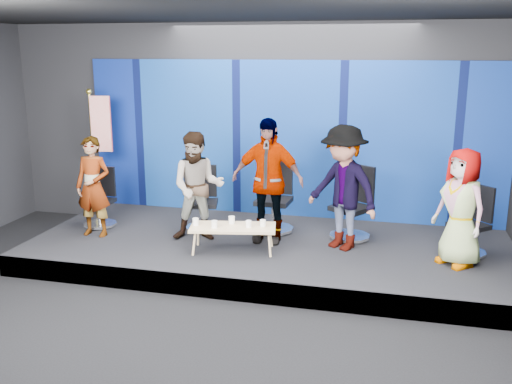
# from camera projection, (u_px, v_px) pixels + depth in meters

# --- Properties ---
(ground) EXTENTS (10.00, 10.00, 0.00)m
(ground) POSITION_uv_depth(u_px,v_px,m) (218.00, 341.00, 6.17)
(ground) COLOR black
(ground) RESTS_ON ground
(room_walls) EXTENTS (10.02, 8.02, 3.51)m
(room_walls) POSITION_uv_depth(u_px,v_px,m) (214.00, 117.00, 5.58)
(room_walls) COLOR black
(room_walls) RESTS_ON ground
(riser) EXTENTS (7.00, 3.00, 0.30)m
(riser) POSITION_uv_depth(u_px,v_px,m) (269.00, 251.00, 8.49)
(riser) COLOR black
(riser) RESTS_ON ground
(backdrop) EXTENTS (7.00, 0.08, 2.60)m
(backdrop) POSITION_uv_depth(u_px,v_px,m) (289.00, 140.00, 9.50)
(backdrop) COLOR #08145F
(backdrop) RESTS_ON riser
(chair_a) EXTENTS (0.54, 0.54, 0.94)m
(chair_a) POSITION_uv_depth(u_px,v_px,m) (101.00, 207.00, 9.15)
(chair_a) COLOR silver
(chair_a) RESTS_ON riser
(panelist_a) EXTENTS (0.56, 0.38, 1.52)m
(panelist_a) POSITION_uv_depth(u_px,v_px,m) (93.00, 187.00, 8.56)
(panelist_a) COLOR black
(panelist_a) RESTS_ON riser
(chair_b) EXTENTS (0.68, 0.68, 1.00)m
(chair_b) POSITION_uv_depth(u_px,v_px,m) (203.00, 209.00, 8.96)
(chair_b) COLOR silver
(chair_b) RESTS_ON riser
(panelist_b) EXTENTS (0.91, 0.78, 1.62)m
(panelist_b) POSITION_uv_depth(u_px,v_px,m) (198.00, 187.00, 8.35)
(panelist_b) COLOR black
(panelist_b) RESTS_ON riser
(chair_c) EXTENTS (0.67, 0.67, 1.13)m
(chair_c) POSITION_uv_depth(u_px,v_px,m) (275.00, 207.00, 8.89)
(chair_c) COLOR silver
(chair_c) RESTS_ON riser
(panelist_c) EXTENTS (1.10, 0.50, 1.83)m
(panelist_c) POSITION_uv_depth(u_px,v_px,m) (267.00, 180.00, 8.28)
(panelist_c) COLOR black
(panelist_c) RESTS_ON riser
(chair_d) EXTENTS (0.85, 0.85, 1.09)m
(chair_d) POSITION_uv_depth(u_px,v_px,m) (353.00, 215.00, 8.53)
(chair_d) COLOR silver
(chair_d) RESTS_ON riser
(panelist_d) EXTENTS (1.32, 1.17, 1.77)m
(panelist_d) POSITION_uv_depth(u_px,v_px,m) (343.00, 188.00, 7.97)
(panelist_d) COLOR black
(panelist_d) RESTS_ON riser
(chair_e) EXTENTS (0.77, 0.77, 0.96)m
(chair_e) POSITION_uv_depth(u_px,v_px,m) (470.00, 232.00, 7.86)
(chair_e) COLOR silver
(chair_e) RESTS_ON riser
(panelist_e) EXTENTS (0.88, 0.89, 1.56)m
(panelist_e) POSITION_uv_depth(u_px,v_px,m) (461.00, 208.00, 7.37)
(panelist_e) COLOR black
(panelist_e) RESTS_ON riser
(coffee_table) EXTENTS (1.26, 0.72, 0.37)m
(coffee_table) POSITION_uv_depth(u_px,v_px,m) (233.00, 228.00, 7.97)
(coffee_table) COLOR tan
(coffee_table) RESTS_ON riser
(mug_a) EXTENTS (0.08, 0.08, 0.10)m
(mug_a) POSITION_uv_depth(u_px,v_px,m) (196.00, 222.00, 8.00)
(mug_a) COLOR white
(mug_a) RESTS_ON coffee_table
(mug_b) EXTENTS (0.08, 0.08, 0.10)m
(mug_b) POSITION_uv_depth(u_px,v_px,m) (214.00, 224.00, 7.88)
(mug_b) COLOR white
(mug_b) RESTS_ON coffee_table
(mug_c) EXTENTS (0.09, 0.09, 0.10)m
(mug_c) POSITION_uv_depth(u_px,v_px,m) (232.00, 220.00, 8.07)
(mug_c) COLOR white
(mug_c) RESTS_ON coffee_table
(mug_d) EXTENTS (0.08, 0.08, 0.10)m
(mug_d) POSITION_uv_depth(u_px,v_px,m) (249.00, 224.00, 7.90)
(mug_d) COLOR white
(mug_d) RESTS_ON coffee_table
(mug_e) EXTENTS (0.08, 0.08, 0.09)m
(mug_e) POSITION_uv_depth(u_px,v_px,m) (263.00, 223.00, 7.94)
(mug_e) COLOR white
(mug_e) RESTS_ON coffee_table
(flag_stand) EXTENTS (0.49, 0.28, 2.13)m
(flag_stand) POSITION_uv_depth(u_px,v_px,m) (99.00, 149.00, 9.65)
(flag_stand) COLOR black
(flag_stand) RESTS_ON riser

